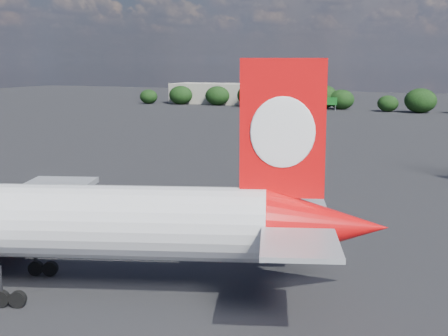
% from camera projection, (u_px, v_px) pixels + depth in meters
% --- Properties ---
extents(ground, '(500.00, 500.00, 0.00)m').
position_uv_depth(ground, '(254.00, 164.00, 105.59)').
color(ground, black).
rests_on(ground, ground).
extents(qantas_airliner, '(52.04, 50.02, 17.49)m').
position_uv_depth(qantas_airliner, '(12.00, 222.00, 46.74)').
color(qantas_airliner, silver).
rests_on(qantas_airliner, ground).
extents(terminal_building, '(42.00, 16.00, 8.00)m').
position_uv_depth(terminal_building, '(224.00, 94.00, 249.78)').
color(terminal_building, gray).
rests_on(terminal_building, ground).
extents(highway_sign, '(6.00, 0.30, 4.50)m').
position_uv_depth(highway_sign, '(328.00, 101.00, 216.54)').
color(highway_sign, '#14651D').
rests_on(highway_sign, ground).
extents(billboard_yellow, '(5.00, 0.30, 5.50)m').
position_uv_depth(billboard_yellow, '(420.00, 100.00, 209.66)').
color(billboard_yellow, yellow).
rests_on(billboard_yellow, ground).
extents(horizon_treeline, '(206.71, 13.88, 8.65)m').
position_uv_depth(horizon_treeline, '(370.00, 100.00, 214.56)').
color(horizon_treeline, black).
rests_on(horizon_treeline, ground).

